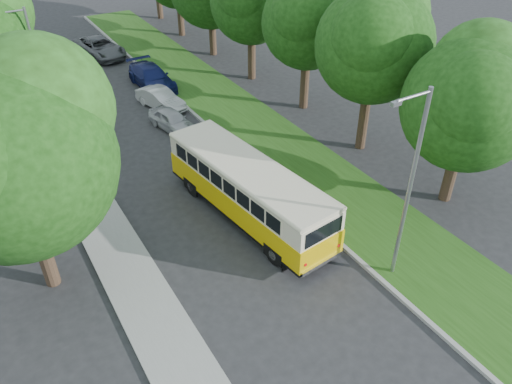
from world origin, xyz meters
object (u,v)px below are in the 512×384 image
vintage_bus (248,192)px  car_blue (152,77)px  lamppost_far (38,72)px  car_grey (100,48)px  car_silver (172,120)px  lamppost_near (409,184)px  car_white (161,99)px

vintage_bus → car_blue: vintage_bus is taller
lamppost_far → car_grey: size_ratio=1.39×
vintage_bus → car_silver: 9.92m
car_blue → car_grey: 8.20m
lamppost_near → vintage_bus: size_ratio=0.83×
vintage_bus → car_white: (1.01, 13.03, -0.80)m
vintage_bus → car_white: vintage_bus is taller
vintage_bus → car_blue: 16.58m
car_silver → car_grey: 14.69m
lamppost_near → car_white: 19.67m
lamppost_far → vintage_bus: (5.93, -12.33, -2.69)m
lamppost_far → vintage_bus: bearing=-64.3°
lamppost_near → car_grey: bearing=94.6°
vintage_bus → car_blue: bearing=76.8°
lamppost_far → vintage_bus: lamppost_far is taller
lamppost_near → lamppost_far: size_ratio=1.07×
car_blue → car_silver: bearing=-102.1°
lamppost_far → lamppost_near: bearing=-64.3°
lamppost_far → vintage_bus: 13.94m
lamppost_near → vintage_bus: lamppost_near is taller
vintage_bus → car_white: 13.10m
car_white → car_grey: car_grey is taller
lamppost_near → lamppost_far: (-8.91, 18.50, -0.25)m
lamppost_far → car_blue: bearing=28.3°
vintage_bus → car_white: bearing=78.5°
lamppost_near → car_white: bearing=95.8°
lamppost_far → car_blue: (7.70, 4.14, -3.37)m
car_white → car_grey: size_ratio=0.71×
lamppost_near → car_blue: size_ratio=1.55×
lamppost_far → car_silver: 7.69m
lamppost_far → car_white: size_ratio=1.97×
vintage_bus → car_grey: 24.58m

